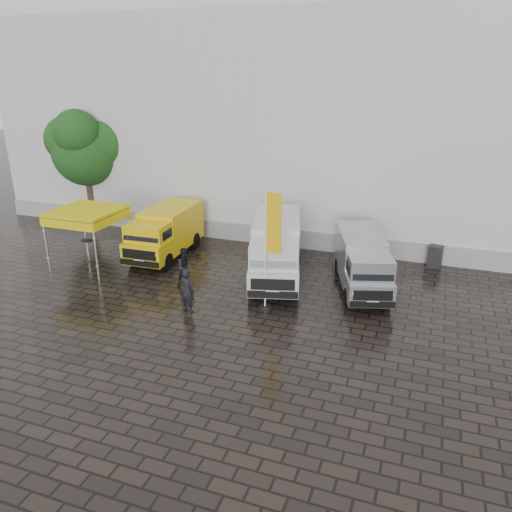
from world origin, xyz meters
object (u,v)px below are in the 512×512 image
(van_white, at_px, (276,251))
(person_front, at_px, (187,291))
(wheelie_bin, at_px, (435,256))
(flagpole, at_px, (270,243))
(person_tent, at_px, (186,267))
(van_yellow, at_px, (165,234))
(cocktail_table, at_px, (88,250))
(canopy_tent, at_px, (86,214))
(van_silver, at_px, (362,264))

(van_white, xyz_separation_m, person_front, (-2.26, -4.43, -0.44))
(van_white, xyz_separation_m, wheelie_bin, (6.90, 4.03, -0.82))
(flagpole, xyz_separation_m, person_front, (-2.95, -1.44, -1.88))
(person_front, height_order, person_tent, person_front)
(wheelie_bin, bearing_deg, van_yellow, -155.99)
(cocktail_table, distance_m, wheelie_bin, 17.27)
(wheelie_bin, height_order, person_tent, person_tent)
(van_white, bearing_deg, wheelie_bin, 14.72)
(canopy_tent, distance_m, wheelie_bin, 17.03)
(van_yellow, relative_size, flagpole, 1.06)
(flagpole, distance_m, person_front, 3.78)
(van_yellow, xyz_separation_m, wheelie_bin, (13.13, 3.23, -0.69))
(canopy_tent, height_order, cocktail_table, canopy_tent)
(van_yellow, xyz_separation_m, cocktail_table, (-3.36, -1.90, -0.67))
(van_yellow, relative_size, cocktail_table, 4.83)
(person_front, bearing_deg, flagpole, -142.79)
(cocktail_table, bearing_deg, van_white, 6.56)
(person_tent, bearing_deg, cocktail_table, 117.88)
(van_yellow, relative_size, van_silver, 0.98)
(cocktail_table, xyz_separation_m, person_front, (7.33, -3.33, 0.37))
(canopy_tent, xyz_separation_m, flagpole, (9.71, -1.36, 0.12))
(van_silver, xyz_separation_m, person_front, (-6.15, -4.64, -0.26))
(van_silver, height_order, cocktail_table, van_silver)
(van_silver, relative_size, person_tent, 3.05)
(van_yellow, distance_m, van_silver, 10.13)
(van_silver, distance_m, person_tent, 7.78)
(canopy_tent, xyz_separation_m, person_front, (6.76, -2.80, -1.75))
(cocktail_table, bearing_deg, van_silver, 5.53)
(wheelie_bin, xyz_separation_m, person_tent, (-10.42, -6.20, 0.35))
(van_white, bearing_deg, van_yellow, 157.07)
(flagpole, distance_m, cocktail_table, 10.69)
(canopy_tent, distance_m, cocktail_table, 2.26)
(van_yellow, distance_m, canopy_tent, 3.98)
(cocktail_table, relative_size, person_tent, 0.62)
(van_yellow, xyz_separation_m, van_white, (6.22, -0.80, 0.14))
(canopy_tent, height_order, wheelie_bin, canopy_tent)
(van_silver, relative_size, canopy_tent, 1.82)
(van_white, relative_size, wheelie_bin, 5.84)
(canopy_tent, bearing_deg, van_silver, 8.08)
(person_tent, bearing_deg, van_silver, -34.47)
(van_yellow, height_order, wheelie_bin, van_yellow)
(cocktail_table, relative_size, person_front, 0.60)
(cocktail_table, xyz_separation_m, person_tent, (6.07, -1.06, 0.34))
(canopy_tent, xyz_separation_m, cocktail_table, (-0.57, 0.53, -2.12))
(van_silver, xyz_separation_m, wheelie_bin, (3.01, 3.83, -0.64))
(van_white, distance_m, cocktail_table, 9.68)
(flagpole, bearing_deg, van_silver, 45.04)
(cocktail_table, height_order, person_front, person_front)
(cocktail_table, height_order, person_tent, person_tent)
(van_white, distance_m, person_front, 4.99)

